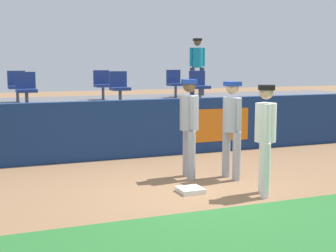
{
  "coord_description": "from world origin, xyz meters",
  "views": [
    {
      "loc": [
        -3.38,
        -7.18,
        2.15
      ],
      "look_at": [
        -0.11,
        0.99,
        1.0
      ],
      "focal_mm": 51.79,
      "sensor_mm": 36.0,
      "label": 1
    }
  ],
  "objects_px": {
    "seat_front_right": "(199,84)",
    "seat_back_right": "(175,82)",
    "seat_front_center": "(119,86)",
    "player_runner_visitor": "(189,121)",
    "player_coach_visitor": "(232,123)",
    "seat_front_left": "(26,88)",
    "first_base": "(190,190)",
    "seat_back_left": "(17,84)",
    "spectator_hooded": "(197,63)",
    "seat_back_center": "(102,83)",
    "player_fielder_home": "(265,132)"
  },
  "relations": [
    {
      "from": "seat_front_right",
      "to": "seat_back_right",
      "type": "height_order",
      "value": "same"
    },
    {
      "from": "first_base",
      "to": "seat_front_center",
      "type": "distance_m",
      "value": 4.95
    },
    {
      "from": "seat_back_left",
      "to": "seat_back_right",
      "type": "relative_size",
      "value": 1.0
    },
    {
      "from": "seat_front_left",
      "to": "spectator_hooded",
      "type": "distance_m",
      "value": 6.08
    },
    {
      "from": "seat_back_center",
      "to": "spectator_hooded",
      "type": "height_order",
      "value": "spectator_hooded"
    },
    {
      "from": "first_base",
      "to": "seat_front_left",
      "type": "distance_m",
      "value": 5.39
    },
    {
      "from": "player_coach_visitor",
      "to": "seat_front_right",
      "type": "xyz_separation_m",
      "value": [
        1.26,
        4.08,
        0.52
      ]
    },
    {
      "from": "player_fielder_home",
      "to": "player_runner_visitor",
      "type": "height_order",
      "value": "player_runner_visitor"
    },
    {
      "from": "player_coach_visitor",
      "to": "seat_back_right",
      "type": "distance_m",
      "value": 6.05
    },
    {
      "from": "seat_front_left",
      "to": "seat_back_center",
      "type": "bearing_deg",
      "value": 38.07
    },
    {
      "from": "player_coach_visitor",
      "to": "seat_front_right",
      "type": "height_order",
      "value": "seat_front_right"
    },
    {
      "from": "player_fielder_home",
      "to": "seat_back_right",
      "type": "height_order",
      "value": "seat_back_right"
    },
    {
      "from": "seat_front_center",
      "to": "player_runner_visitor",
      "type": "bearing_deg",
      "value": -86.11
    },
    {
      "from": "player_coach_visitor",
      "to": "spectator_hooded",
      "type": "distance_m",
      "value": 6.93
    },
    {
      "from": "first_base",
      "to": "seat_back_right",
      "type": "bearing_deg",
      "value": 69.53
    },
    {
      "from": "player_coach_visitor",
      "to": "seat_back_left",
      "type": "xyz_separation_m",
      "value": [
        -3.32,
        5.88,
        0.52
      ]
    },
    {
      "from": "seat_front_center",
      "to": "seat_front_right",
      "type": "bearing_deg",
      "value": -0.0
    },
    {
      "from": "seat_back_left",
      "to": "seat_back_center",
      "type": "distance_m",
      "value": 2.36
    },
    {
      "from": "player_coach_visitor",
      "to": "first_base",
      "type": "bearing_deg",
      "value": -68.18
    },
    {
      "from": "seat_back_center",
      "to": "seat_front_left",
      "type": "xyz_separation_m",
      "value": [
        -2.3,
        -1.8,
        0.0
      ]
    },
    {
      "from": "seat_front_center",
      "to": "seat_back_right",
      "type": "distance_m",
      "value": 2.9
    },
    {
      "from": "seat_back_center",
      "to": "seat_back_right",
      "type": "relative_size",
      "value": 1.0
    },
    {
      "from": "first_base",
      "to": "seat_back_left",
      "type": "bearing_deg",
      "value": 108.62
    },
    {
      "from": "seat_back_left",
      "to": "seat_back_right",
      "type": "xyz_separation_m",
      "value": [
        4.62,
        -0.0,
        -0.0
      ]
    },
    {
      "from": "seat_back_left",
      "to": "seat_front_left",
      "type": "bearing_deg",
      "value": -88.06
    },
    {
      "from": "player_coach_visitor",
      "to": "seat_back_center",
      "type": "distance_m",
      "value": 5.98
    },
    {
      "from": "seat_front_right",
      "to": "seat_back_left",
      "type": "bearing_deg",
      "value": 158.53
    },
    {
      "from": "spectator_hooded",
      "to": "seat_front_left",
      "type": "bearing_deg",
      "value": 32.87
    },
    {
      "from": "player_fielder_home",
      "to": "seat_back_left",
      "type": "distance_m",
      "value": 7.82
    },
    {
      "from": "seat_back_right",
      "to": "first_base",
      "type": "bearing_deg",
      "value": -110.47
    },
    {
      "from": "player_runner_visitor",
      "to": "seat_front_left",
      "type": "distance_m",
      "value": 4.56
    },
    {
      "from": "seat_front_right",
      "to": "player_coach_visitor",
      "type": "bearing_deg",
      "value": -107.16
    },
    {
      "from": "player_coach_visitor",
      "to": "seat_front_center",
      "type": "xyz_separation_m",
      "value": [
        -0.97,
        4.08,
        0.52
      ]
    },
    {
      "from": "first_base",
      "to": "player_coach_visitor",
      "type": "relative_size",
      "value": 0.22
    },
    {
      "from": "player_fielder_home",
      "to": "player_runner_visitor",
      "type": "relative_size",
      "value": 0.97
    },
    {
      "from": "player_fielder_home",
      "to": "seat_front_left",
      "type": "relative_size",
      "value": 2.15
    },
    {
      "from": "player_coach_visitor",
      "to": "seat_front_right",
      "type": "bearing_deg",
      "value": 155.52
    },
    {
      "from": "seat_back_center",
      "to": "spectator_hooded",
      "type": "bearing_deg",
      "value": 9.59
    },
    {
      "from": "first_base",
      "to": "seat_front_right",
      "type": "height_order",
      "value": "seat_front_right"
    },
    {
      "from": "player_runner_visitor",
      "to": "first_base",
      "type": "bearing_deg",
      "value": -13.54
    },
    {
      "from": "seat_back_left",
      "to": "spectator_hooded",
      "type": "bearing_deg",
      "value": 5.61
    },
    {
      "from": "player_fielder_home",
      "to": "seat_front_right",
      "type": "xyz_separation_m",
      "value": [
        1.32,
        5.29,
        0.53
      ]
    },
    {
      "from": "player_coach_visitor",
      "to": "seat_front_left",
      "type": "bearing_deg",
      "value": -148.74
    },
    {
      "from": "seat_back_center",
      "to": "seat_front_right",
      "type": "distance_m",
      "value": 2.86
    },
    {
      "from": "seat_back_center",
      "to": "seat_back_right",
      "type": "distance_m",
      "value": 2.26
    },
    {
      "from": "player_runner_visitor",
      "to": "seat_back_center",
      "type": "distance_m",
      "value": 5.58
    },
    {
      "from": "seat_back_center",
      "to": "seat_front_center",
      "type": "xyz_separation_m",
      "value": [
        -0.01,
        -1.8,
        0.0
      ]
    },
    {
      "from": "player_coach_visitor",
      "to": "spectator_hooded",
      "type": "xyz_separation_m",
      "value": [
        2.32,
        6.44,
        1.11
      ]
    },
    {
      "from": "spectator_hooded",
      "to": "seat_back_right",
      "type": "bearing_deg",
      "value": 38.65
    },
    {
      "from": "seat_back_left",
      "to": "seat_back_right",
      "type": "bearing_deg",
      "value": -0.0
    }
  ]
}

